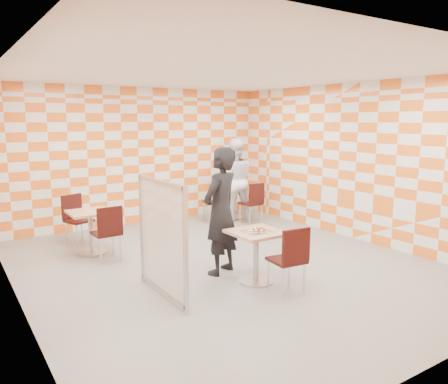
# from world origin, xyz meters

# --- Properties ---
(room_shell) EXTENTS (7.00, 7.00, 7.00)m
(room_shell) POSITION_xyz_m (0.00, 0.54, 1.50)
(room_shell) COLOR gray
(room_shell) RESTS_ON ground
(main_table) EXTENTS (0.70, 0.70, 0.75)m
(main_table) POSITION_xyz_m (-0.04, -0.86, 0.51)
(main_table) COLOR tan
(main_table) RESTS_ON ground
(second_table) EXTENTS (0.70, 0.70, 0.75)m
(second_table) POSITION_xyz_m (2.01, 2.77, 0.51)
(second_table) COLOR tan
(second_table) RESTS_ON ground
(empty_table) EXTENTS (0.70, 0.70, 0.75)m
(empty_table) POSITION_xyz_m (-1.61, 1.80, 0.51)
(empty_table) COLOR tan
(empty_table) RESTS_ON ground
(chair_main_front) EXTENTS (0.46, 0.47, 0.92)m
(chair_main_front) POSITION_xyz_m (0.06, -1.47, 0.54)
(chair_main_front) COLOR black
(chair_main_front) RESTS_ON ground
(chair_second_front) EXTENTS (0.45, 0.45, 0.92)m
(chair_second_front) POSITION_xyz_m (2.06, 2.00, 0.54)
(chair_second_front) COLOR black
(chair_second_front) RESTS_ON ground
(chair_second_side) EXTENTS (0.51, 0.50, 0.92)m
(chair_second_side) POSITION_xyz_m (1.54, 2.68, 0.54)
(chair_second_side) COLOR black
(chair_second_side) RESTS_ON ground
(chair_empty_near) EXTENTS (0.43, 0.44, 0.92)m
(chair_empty_near) POSITION_xyz_m (-1.49, 1.22, 0.54)
(chair_empty_near) COLOR black
(chair_empty_near) RESTS_ON ground
(chair_empty_far) EXTENTS (0.54, 0.55, 0.92)m
(chair_empty_far) POSITION_xyz_m (-1.66, 2.56, 0.54)
(chair_empty_far) COLOR black
(chair_empty_far) RESTS_ON ground
(partition) EXTENTS (0.08, 1.38, 1.55)m
(partition) POSITION_xyz_m (-1.37, -0.59, 0.79)
(partition) COLOR white
(partition) RESTS_ON ground
(man_dark) EXTENTS (0.82, 0.71, 1.91)m
(man_dark) POSITION_xyz_m (-0.25, -0.25, 0.95)
(man_dark) COLOR black
(man_dark) RESTS_ON ground
(man_white) EXTENTS (1.12, 1.02, 1.88)m
(man_white) POSITION_xyz_m (1.90, 2.53, 0.94)
(man_white) COLOR white
(man_white) RESTS_ON ground
(pizza_on_foil) EXTENTS (0.40, 0.40, 0.04)m
(pizza_on_foil) POSITION_xyz_m (-0.04, -0.87, 0.77)
(pizza_on_foil) COLOR silver
(pizza_on_foil) RESTS_ON main_table
(sport_bottle) EXTENTS (0.06, 0.06, 0.20)m
(sport_bottle) POSITION_xyz_m (1.82, 2.90, 0.84)
(sport_bottle) COLOR white
(sport_bottle) RESTS_ON second_table
(soda_bottle) EXTENTS (0.07, 0.07, 0.23)m
(soda_bottle) POSITION_xyz_m (2.19, 2.77, 0.85)
(soda_bottle) COLOR black
(soda_bottle) RESTS_ON second_table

